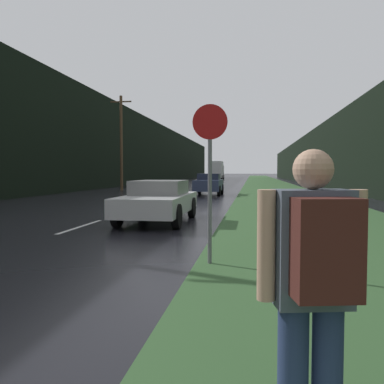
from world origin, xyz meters
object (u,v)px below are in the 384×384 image
Objects in this scene: stop_sign at (210,170)px; car_passing_near at (158,200)px; car_passing_far at (209,184)px; delivery_truck at (217,170)px; hitchhiker_with_backpack at (314,286)px.

car_passing_near is at bearing 111.48° from stop_sign.
car_passing_near is 1.10× the size of car_passing_far.
car_passing_near is (-2.24, 5.69, -0.95)m from stop_sign.
car_passing_far is at bearing -85.73° from delivery_truck.
hitchhiker_with_backpack is 10.91m from car_passing_near.
stop_sign is 6.19m from car_passing_near.
hitchhiker_with_backpack reaches higher than car_passing_near.
car_passing_far is (-2.24, 20.86, -0.88)m from stop_sign.
stop_sign is 0.35× the size of delivery_truck.
car_passing_far is (0.00, 15.17, 0.07)m from car_passing_near.
delivery_truck is at bearing 94.80° from stop_sign.
stop_sign reaches higher than car_passing_near.
delivery_truck is (-3.98, 53.22, 1.11)m from car_passing_far.
stop_sign is 0.60× the size of car_passing_near.
hitchhiker_with_backpack is at bearing -84.73° from delivery_truck.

